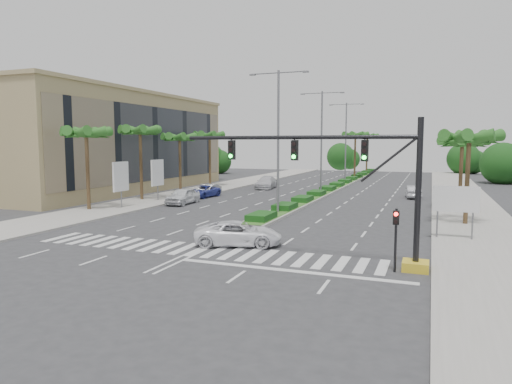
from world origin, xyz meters
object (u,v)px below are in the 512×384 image
car_crossing (238,233)px  car_right (413,192)px  car_parked_c (203,192)px  car_parked_d (266,183)px  car_parked_a (183,196)px  car_parked_b (208,190)px

car_crossing → car_right: car_crossing is taller
car_crossing → car_right: size_ratio=1.21×
car_crossing → car_parked_c: bearing=14.6°
car_parked_d → car_right: 19.39m
car_parked_c → car_right: car_right is taller
car_crossing → car_parked_a: bearing=21.8°
car_parked_d → car_right: bearing=-19.8°
car_parked_a → car_crossing: 19.63m
car_parked_b → car_right: 23.03m
car_parked_a → car_right: 25.26m
car_parked_b → car_right: (22.05, 6.62, 0.00)m
car_parked_c → car_right: 23.39m
car_parked_d → car_parked_a: bearing=-104.3°
car_parked_a → car_parked_d: size_ratio=0.86×
car_parked_b → car_parked_a: bearing=-81.9°
car_right → car_parked_c: bearing=12.5°
car_parked_b → car_parked_c: bearing=-88.3°
car_parked_b → car_parked_d: bearing=75.6°
car_parked_d → car_crossing: 34.62m
car_parked_d → car_right: car_parked_d is taller
car_parked_a → car_right: car_parked_a is taller
car_parked_a → car_crossing: bearing=-52.3°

